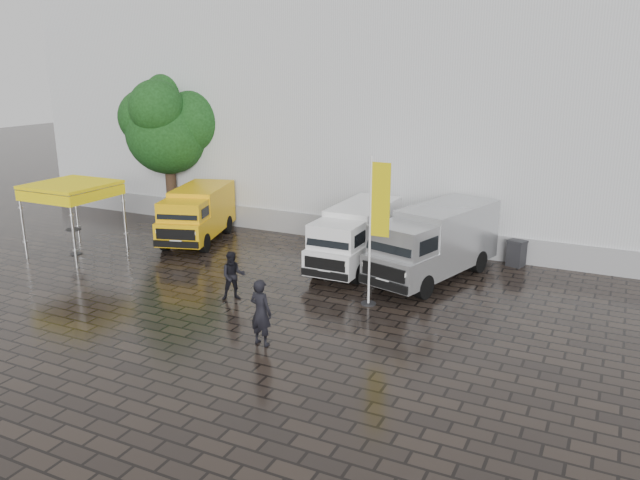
# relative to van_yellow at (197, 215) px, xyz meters

# --- Properties ---
(ground) EXTENTS (120.00, 120.00, 0.00)m
(ground) POSITION_rel_van_yellow_xyz_m (8.51, -5.04, -1.15)
(ground) COLOR black
(ground) RESTS_ON ground
(exhibition_hall) EXTENTS (44.00, 16.00, 12.00)m
(exhibition_hall) POSITION_rel_van_yellow_xyz_m (10.51, 10.96, 4.85)
(exhibition_hall) COLOR silver
(exhibition_hall) RESTS_ON ground
(hall_plinth) EXTENTS (44.00, 0.15, 1.00)m
(hall_plinth) POSITION_rel_van_yellow_xyz_m (10.51, 2.91, -0.65)
(hall_plinth) COLOR gray
(hall_plinth) RESTS_ON ground
(van_yellow) EXTENTS (3.27, 5.31, 2.29)m
(van_yellow) POSITION_rel_van_yellow_xyz_m (0.00, 0.00, 0.00)
(van_yellow) COLOR #F2B10C
(van_yellow) RESTS_ON ground
(van_white) EXTENTS (1.80, 5.37, 2.33)m
(van_white) POSITION_rel_van_yellow_xyz_m (7.58, -0.34, 0.02)
(van_white) COLOR white
(van_white) RESTS_ON ground
(van_silver) EXTENTS (3.55, 6.25, 2.57)m
(van_silver) POSITION_rel_van_yellow_xyz_m (10.61, -0.34, 0.14)
(van_silver) COLOR #A7A9AC
(van_silver) RESTS_ON ground
(canopy_tent) EXTENTS (2.91, 2.91, 2.94)m
(canopy_tent) POSITION_rel_van_yellow_xyz_m (-3.24, -3.79, 1.58)
(canopy_tent) COLOR silver
(canopy_tent) RESTS_ON ground
(flagpole) EXTENTS (0.88, 0.50, 4.82)m
(flagpole) POSITION_rel_van_yellow_xyz_m (9.63, -3.66, 1.53)
(flagpole) COLOR black
(flagpole) RESTS_ON ground
(tree) EXTENTS (3.95, 4.04, 7.08)m
(tree) POSITION_rel_van_yellow_xyz_m (-3.53, 2.70, 3.40)
(tree) COLOR black
(tree) RESTS_ON ground
(cocktail_table) EXTENTS (0.60, 0.60, 1.07)m
(cocktail_table) POSITION_rel_van_yellow_xyz_m (-3.29, -3.80, -0.61)
(cocktail_table) COLOR black
(cocktail_table) RESTS_ON ground
(wheelie_bin) EXTENTS (0.77, 0.77, 1.02)m
(wheelie_bin) POSITION_rel_van_yellow_xyz_m (13.07, 2.52, -0.64)
(wheelie_bin) COLOR black
(wheelie_bin) RESTS_ON ground
(person_front) EXTENTS (0.75, 0.55, 1.90)m
(person_front) POSITION_rel_van_yellow_xyz_m (7.90, -7.74, -0.20)
(person_front) COLOR black
(person_front) RESTS_ON ground
(person_tent) EXTENTS (1.01, 0.97, 1.63)m
(person_tent) POSITION_rel_van_yellow_xyz_m (5.31, -5.21, -0.33)
(person_tent) COLOR black
(person_tent) RESTS_ON ground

